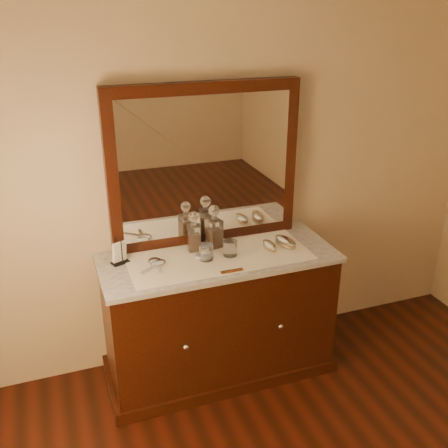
% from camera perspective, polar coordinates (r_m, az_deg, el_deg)
% --- Properties ---
extents(dresser_cabinet, '(1.40, 0.55, 0.82)m').
position_cam_1_polar(dresser_cabinet, '(3.35, -0.59, -10.24)').
color(dresser_cabinet, black).
rests_on(dresser_cabinet, floor).
extents(dresser_plinth, '(1.46, 0.59, 0.08)m').
position_cam_1_polar(dresser_plinth, '(3.57, -0.56, -15.18)').
color(dresser_plinth, black).
rests_on(dresser_plinth, floor).
extents(knob_left, '(0.04, 0.04, 0.04)m').
position_cam_1_polar(knob_left, '(3.03, -4.26, -13.44)').
color(knob_left, silver).
rests_on(knob_left, dresser_cabinet).
extents(knob_right, '(0.04, 0.04, 0.04)m').
position_cam_1_polar(knob_right, '(3.21, 6.29, -11.21)').
color(knob_right, silver).
rests_on(knob_right, dresser_cabinet).
extents(marble_top, '(1.44, 0.59, 0.03)m').
position_cam_1_polar(marble_top, '(3.14, -0.62, -3.76)').
color(marble_top, white).
rests_on(marble_top, dresser_cabinet).
extents(mirror_frame, '(1.20, 0.08, 1.00)m').
position_cam_1_polar(mirror_frame, '(3.16, -2.14, 6.51)').
color(mirror_frame, black).
rests_on(mirror_frame, marble_top).
extents(mirror_glass, '(1.06, 0.01, 0.86)m').
position_cam_1_polar(mirror_glass, '(3.13, -1.95, 6.35)').
color(mirror_glass, white).
rests_on(mirror_glass, marble_top).
extents(lace_runner, '(1.10, 0.45, 0.00)m').
position_cam_1_polar(lace_runner, '(3.11, -0.50, -3.64)').
color(lace_runner, white).
rests_on(lace_runner, marble_top).
extents(pin_dish, '(0.11, 0.11, 0.01)m').
position_cam_1_polar(pin_dish, '(3.10, -2.41, -3.54)').
color(pin_dish, silver).
rests_on(pin_dish, lace_runner).
extents(comb, '(0.13, 0.03, 0.01)m').
position_cam_1_polar(comb, '(2.94, 0.89, -5.21)').
color(comb, brown).
rests_on(comb, lace_runner).
extents(napkin_rack, '(0.12, 0.09, 0.16)m').
position_cam_1_polar(napkin_rack, '(3.08, -11.51, -3.21)').
color(napkin_rack, black).
rests_on(napkin_rack, marble_top).
extents(decanter_left, '(0.09, 0.09, 0.26)m').
position_cam_1_polar(decanter_left, '(3.15, -3.34, -1.28)').
color(decanter_left, brown).
rests_on(decanter_left, lace_runner).
extents(decanter_right, '(0.10, 0.10, 0.28)m').
position_cam_1_polar(decanter_right, '(3.19, -1.11, -0.77)').
color(decanter_right, brown).
rests_on(decanter_right, lace_runner).
extents(brush_near, '(0.07, 0.15, 0.04)m').
position_cam_1_polar(brush_near, '(3.21, 5.07, -2.44)').
color(brush_near, '#9B7F5F').
rests_on(brush_near, lace_runner).
extents(brush_far, '(0.12, 0.19, 0.05)m').
position_cam_1_polar(brush_far, '(3.26, 6.84, -1.97)').
color(brush_far, '#9B7F5F').
rests_on(brush_far, lace_runner).
extents(hand_mirror_outer, '(0.08, 0.20, 0.02)m').
position_cam_1_polar(hand_mirror_outer, '(3.05, -7.60, -4.22)').
color(hand_mirror_outer, silver).
rests_on(hand_mirror_outer, lace_runner).
extents(hand_mirror_inner, '(0.19, 0.17, 0.02)m').
position_cam_1_polar(hand_mirror_inner, '(3.03, -7.53, -4.42)').
color(hand_mirror_inner, silver).
rests_on(hand_mirror_inner, lace_runner).
extents(tumblers, '(0.24, 0.09, 0.10)m').
position_cam_1_polar(tumblers, '(3.08, -0.64, -2.91)').
color(tumblers, white).
rests_on(tumblers, lace_runner).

